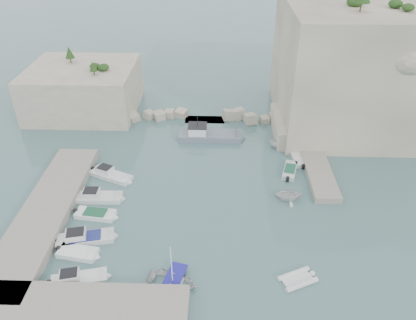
{
  "coord_description": "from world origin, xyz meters",
  "views": [
    {
      "loc": [
        1.27,
        -33.4,
        28.59
      ],
      "look_at": [
        0.0,
        6.0,
        3.0
      ],
      "focal_mm": 35.0,
      "sensor_mm": 36.0,
      "label": 1
    }
  ],
  "objects_px": {
    "motorboat_a": "(111,177)",
    "inflatable_dinghy": "(297,280)",
    "rowboat": "(173,284)",
    "tender_east_c": "(298,159)",
    "motorboat_e": "(78,255)",
    "motorboat_f": "(80,282)",
    "work_boat": "(210,138)",
    "motorboat_d": "(86,241)",
    "tender_east_b": "(290,172)",
    "motorboat_c": "(96,216)",
    "tender_east_d": "(284,149)",
    "tender_east_a": "(288,199)",
    "motorboat_b": "(99,199)"
  },
  "relations": [
    {
      "from": "motorboat_a",
      "to": "inflatable_dinghy",
      "type": "xyz_separation_m",
      "value": [
        20.23,
        -15.18,
        0.0
      ]
    },
    {
      "from": "rowboat",
      "to": "tender_east_c",
      "type": "bearing_deg",
      "value": -19.92
    },
    {
      "from": "rowboat",
      "to": "motorboat_e",
      "type": "bearing_deg",
      "value": 85.32
    },
    {
      "from": "motorboat_e",
      "to": "motorboat_f",
      "type": "relative_size",
      "value": 0.77
    },
    {
      "from": "motorboat_e",
      "to": "work_boat",
      "type": "bearing_deg",
      "value": 71.62
    },
    {
      "from": "motorboat_a",
      "to": "motorboat_d",
      "type": "height_order",
      "value": "same"
    },
    {
      "from": "motorboat_f",
      "to": "tender_east_b",
      "type": "xyz_separation_m",
      "value": [
        20.94,
        17.69,
        0.0
      ]
    },
    {
      "from": "motorboat_e",
      "to": "motorboat_c",
      "type": "bearing_deg",
      "value": 97.22
    },
    {
      "from": "motorboat_d",
      "to": "tender_east_d",
      "type": "distance_m",
      "value": 28.44
    },
    {
      "from": "motorboat_a",
      "to": "motorboat_f",
      "type": "relative_size",
      "value": 1.11
    },
    {
      "from": "inflatable_dinghy",
      "to": "rowboat",
      "type": "bearing_deg",
      "value": 158.94
    },
    {
      "from": "motorboat_c",
      "to": "rowboat",
      "type": "xyz_separation_m",
      "value": [
        9.17,
        -8.8,
        0.0
      ]
    },
    {
      "from": "tender_east_b",
      "to": "work_boat",
      "type": "relative_size",
      "value": 0.44
    },
    {
      "from": "motorboat_a",
      "to": "tender_east_d",
      "type": "xyz_separation_m",
      "value": [
        21.82,
        7.41,
        0.0
      ]
    },
    {
      "from": "motorboat_c",
      "to": "tender_east_a",
      "type": "relative_size",
      "value": 1.42
    },
    {
      "from": "motorboat_e",
      "to": "tender_east_c",
      "type": "xyz_separation_m",
      "value": [
        23.56,
        17.71,
        0.0
      ]
    },
    {
      "from": "motorboat_a",
      "to": "tender_east_d",
      "type": "bearing_deg",
      "value": 43.08
    },
    {
      "from": "motorboat_a",
      "to": "tender_east_c",
      "type": "distance_m",
      "value": 23.89
    },
    {
      "from": "motorboat_a",
      "to": "motorboat_d",
      "type": "bearing_deg",
      "value": -65.71
    },
    {
      "from": "inflatable_dinghy",
      "to": "tender_east_a",
      "type": "bearing_deg",
      "value": 61.48
    },
    {
      "from": "motorboat_b",
      "to": "motorboat_e",
      "type": "distance_m",
      "value": 8.44
    },
    {
      "from": "work_boat",
      "to": "motorboat_a",
      "type": "bearing_deg",
      "value": -140.12
    },
    {
      "from": "motorboat_c",
      "to": "tender_east_d",
      "type": "relative_size",
      "value": 1.16
    },
    {
      "from": "inflatable_dinghy",
      "to": "tender_east_d",
      "type": "xyz_separation_m",
      "value": [
        1.59,
        22.59,
        0.0
      ]
    },
    {
      "from": "tender_east_c",
      "to": "tender_east_d",
      "type": "xyz_separation_m",
      "value": [
        -1.55,
        2.45,
        0.0
      ]
    },
    {
      "from": "inflatable_dinghy",
      "to": "tender_east_d",
      "type": "bearing_deg",
      "value": 60.82
    },
    {
      "from": "motorboat_f",
      "to": "tender_east_b",
      "type": "bearing_deg",
      "value": 26.59
    },
    {
      "from": "motorboat_a",
      "to": "motorboat_d",
      "type": "xyz_separation_m",
      "value": [
        -0.0,
        -10.82,
        0.0
      ]
    },
    {
      "from": "motorboat_f",
      "to": "work_boat",
      "type": "relative_size",
      "value": 0.55
    },
    {
      "from": "motorboat_a",
      "to": "tender_east_b",
      "type": "xyz_separation_m",
      "value": [
        21.84,
        1.77,
        0.0
      ]
    },
    {
      "from": "tender_east_c",
      "to": "motorboat_d",
      "type": "bearing_deg",
      "value": 117.9
    },
    {
      "from": "rowboat",
      "to": "tender_east_b",
      "type": "relative_size",
      "value": 1.06
    },
    {
      "from": "rowboat",
      "to": "motorboat_a",
      "type": "bearing_deg",
      "value": 44.14
    },
    {
      "from": "motorboat_e",
      "to": "work_boat",
      "type": "relative_size",
      "value": 0.43
    },
    {
      "from": "motorboat_a",
      "to": "rowboat",
      "type": "relative_size",
      "value": 1.3
    },
    {
      "from": "motorboat_c",
      "to": "inflatable_dinghy",
      "type": "relative_size",
      "value": 1.33
    },
    {
      "from": "inflatable_dinghy",
      "to": "tender_east_a",
      "type": "relative_size",
      "value": 1.07
    },
    {
      "from": "tender_east_a",
      "to": "inflatable_dinghy",
      "type": "bearing_deg",
      "value": 174.24
    },
    {
      "from": "motorboat_a",
      "to": "motorboat_f",
      "type": "bearing_deg",
      "value": -62.45
    },
    {
      "from": "motorboat_d",
      "to": "tender_east_d",
      "type": "bearing_deg",
      "value": 27.32
    },
    {
      "from": "motorboat_a",
      "to": "tender_east_d",
      "type": "distance_m",
      "value": 23.05
    },
    {
      "from": "motorboat_e",
      "to": "work_boat",
      "type": "distance_m",
      "value": 25.58
    },
    {
      "from": "motorboat_a",
      "to": "motorboat_e",
      "type": "height_order",
      "value": "motorboat_a"
    },
    {
      "from": "tender_east_a",
      "to": "tender_east_b",
      "type": "relative_size",
      "value": 0.76
    },
    {
      "from": "motorboat_d",
      "to": "tender_east_b",
      "type": "relative_size",
      "value": 1.43
    },
    {
      "from": "tender_east_d",
      "to": "work_boat",
      "type": "distance_m",
      "value": 10.37
    },
    {
      "from": "tender_east_a",
      "to": "tender_east_c",
      "type": "distance_m",
      "value": 8.93
    },
    {
      "from": "tender_east_b",
      "to": "motorboat_a",
      "type": "bearing_deg",
      "value": 109.85
    },
    {
      "from": "work_boat",
      "to": "tender_east_b",
      "type": "bearing_deg",
      "value": -38.84
    },
    {
      "from": "tender_east_c",
      "to": "rowboat",
      "type": "bearing_deg",
      "value": 139.76
    }
  ]
}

